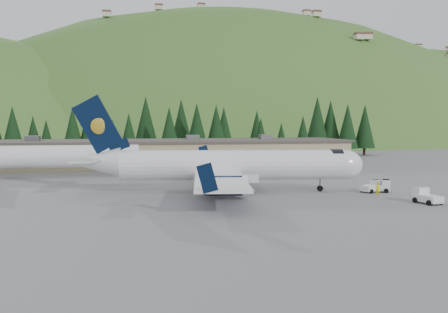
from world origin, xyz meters
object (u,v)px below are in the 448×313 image
airliner (225,166)px  baggage_tug_a (373,187)px  baggage_tug_b (380,186)px  terminal_building (167,153)px  second_airliner (49,156)px  baggage_tug_c (426,196)px  ramp_worker (378,189)px

airliner → baggage_tug_a: size_ratio=11.42×
baggage_tug_b → terminal_building: bearing=142.7°
second_airliner → baggage_tug_c: bearing=-38.5°
baggage_tug_a → ramp_worker: (-1.12, -3.36, 0.16)m
second_airliner → baggage_tug_a: 49.02m
second_airliner → ramp_worker: 49.91m
airliner → baggage_tug_b: 19.35m
baggage_tug_c → airliner: bearing=47.1°
airliner → terminal_building: 38.05m
airliner → baggage_tug_c: airliner is taller
baggage_tug_c → second_airliner: bearing=41.5°
baggage_tug_a → ramp_worker: ramp_worker is taller
airliner → baggage_tug_c: bearing=-24.3°
baggage_tug_a → baggage_tug_b: bearing=-41.8°
second_airliner → terminal_building: size_ratio=0.39×
baggage_tug_b → ramp_worker: ramp_worker is taller
airliner → baggage_tug_a: 18.49m
airliner → terminal_building: bearing=104.6°
baggage_tug_a → baggage_tug_c: 9.11m
airliner → terminal_building: size_ratio=0.51×
second_airliner → baggage_tug_b: size_ratio=8.34×
second_airliner → baggage_tug_c: 55.34m
terminal_building → ramp_worker: terminal_building is taller
baggage_tug_c → ramp_worker: bearing=14.3°
terminal_building → ramp_worker: (20.82, -44.74, -1.79)m
baggage_tug_c → terminal_building: 55.57m
baggage_tug_a → baggage_tug_b: (0.84, -0.23, 0.03)m
baggage_tug_b → baggage_tug_c: size_ratio=1.01×
ramp_worker → terminal_building: bearing=-69.2°
baggage_tug_a → baggage_tug_c: bearing=-107.1°
baggage_tug_b → second_airliner: bearing=173.0°
second_airliner → baggage_tug_b: second_airliner is taller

